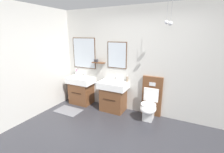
{
  "coord_description": "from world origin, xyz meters",
  "views": [
    {
      "loc": [
        0.99,
        -2.04,
        1.97
      ],
      "look_at": [
        -0.73,
        1.39,
        0.94
      ],
      "focal_mm": 25.33,
      "sensor_mm": 36.0,
      "label": 1
    }
  ],
  "objects": [
    {
      "name": "toilet",
      "position": [
        0.24,
        1.47,
        0.38
      ],
      "size": [
        0.48,
        0.63,
        1.0
      ],
      "color": "brown",
      "rests_on": "ground"
    },
    {
      "name": "vanity_sink_left",
      "position": [
        -1.76,
        1.46,
        0.42
      ],
      "size": [
        0.75,
        0.51,
        0.79
      ],
      "color": "brown",
      "rests_on": "ground"
    },
    {
      "name": "toothbrush_cup",
      "position": [
        -2.06,
        1.63,
        0.85
      ],
      "size": [
        0.07,
        0.07,
        0.2
      ],
      "color": "silver",
      "rests_on": "vanity_sink_left"
    },
    {
      "name": "tap_on_right_sink",
      "position": [
        -0.72,
        1.65,
        0.86
      ],
      "size": [
        0.03,
        0.13,
        0.11
      ],
      "color": "silver",
      "rests_on": "vanity_sink_right"
    },
    {
      "name": "bath_mat",
      "position": [
        -1.76,
        0.86,
        0.01
      ],
      "size": [
        0.68,
        0.44,
        0.01
      ],
      "primitive_type": "cube",
      "color": "slate",
      "rests_on": "ground"
    },
    {
      "name": "tap_on_left_sink",
      "position": [
        -1.76,
        1.65,
        0.86
      ],
      "size": [
        0.03,
        0.13,
        0.11
      ],
      "color": "silver",
      "rests_on": "vanity_sink_left"
    },
    {
      "name": "wall_back",
      "position": [
        -0.02,
        1.73,
        1.32
      ],
      "size": [
        4.88,
        0.52,
        2.63
      ],
      "color": "beige",
      "rests_on": "ground"
    },
    {
      "name": "soap_dispenser",
      "position": [
        -0.42,
        1.64,
        0.86
      ],
      "size": [
        0.06,
        0.06,
        0.17
      ],
      "color": "gray",
      "rests_on": "vanity_sink_right"
    },
    {
      "name": "wall_left",
      "position": [
        -2.38,
        0.0,
        1.32
      ],
      "size": [
        0.12,
        3.59,
        2.63
      ],
      "primitive_type": "cube",
      "color": "beige",
      "rests_on": "ground"
    },
    {
      "name": "vanity_sink_right",
      "position": [
        -0.72,
        1.46,
        0.42
      ],
      "size": [
        0.75,
        0.51,
        0.79
      ],
      "color": "brown",
      "rests_on": "ground"
    }
  ]
}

